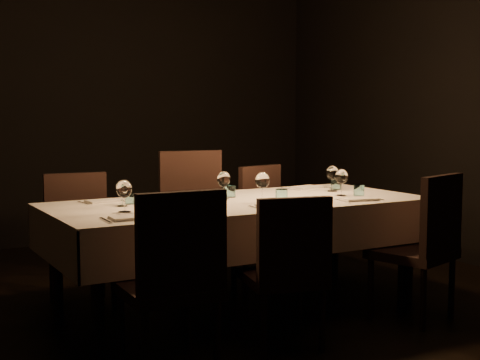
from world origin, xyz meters
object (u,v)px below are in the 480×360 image
chair_far_center (195,213)px  dining_table (240,212)px  chair_near_left (174,275)px  chair_near_right (424,241)px  chair_near_center (288,265)px  chair_far_left (79,232)px  chair_far_right (269,216)px

chair_far_center → dining_table: bearing=-83.9°
chair_near_left → chair_near_right: chair_near_left is taller
dining_table → chair_near_center: bearing=-99.5°
dining_table → chair_far_center: bearing=86.1°
dining_table → chair_far_center: (0.05, 0.79, -0.12)m
chair_near_right → chair_far_left: (-1.81, 1.51, -0.02)m
chair_far_center → chair_near_left: bearing=-109.4°
chair_far_right → dining_table: bearing=-145.9°
chair_near_left → chair_near_center: size_ratio=1.09×
chair_near_left → chair_far_center: bearing=-117.1°
chair_near_center → chair_near_right: (1.07, 0.02, 0.03)m
chair_near_left → chair_far_right: chair_near_left is taller
chair_near_center → chair_far_center: 1.57m
dining_table → chair_near_left: 1.18m
chair_near_left → chair_near_center: chair_near_left is taller
dining_table → chair_near_center: size_ratio=2.84×
chair_near_right → chair_far_left: chair_near_right is taller
chair_near_left → chair_near_right: (1.78, 0.06, -0.00)m
chair_near_right → chair_far_right: chair_near_right is taller
dining_table → chair_near_left: chair_near_left is taller
chair_far_right → chair_far_center: bearing=162.6°
chair_near_left → chair_far_left: bearing=-86.8°
chair_far_left → chair_near_left: bearing=-83.3°
chair_near_right → dining_table: bearing=-55.0°
dining_table → chair_far_left: bearing=138.8°
chair_near_right → chair_far_left: 2.36m
chair_far_right → chair_near_right: bearing=-93.4°
dining_table → chair_near_right: size_ratio=2.63×
chair_near_right → chair_far_right: 1.51m
chair_near_left → chair_far_left: 1.57m
chair_near_left → chair_far_center: (0.90, 1.60, 0.04)m
dining_table → chair_near_right: chair_near_right is taller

